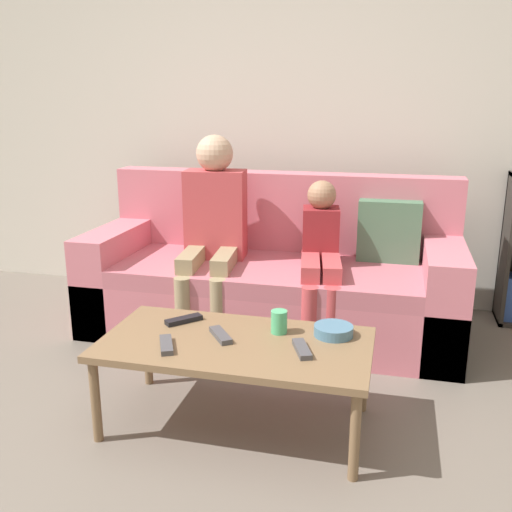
% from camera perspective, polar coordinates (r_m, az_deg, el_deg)
% --- Properties ---
extents(wall_back, '(12.00, 0.06, 2.60)m').
position_cam_1_polar(wall_back, '(3.95, 2.22, 14.51)').
color(wall_back, beige).
rests_on(wall_back, ground_plane).
extents(couch, '(2.18, 0.85, 0.92)m').
position_cam_1_polar(couch, '(3.45, 1.76, -2.49)').
color(couch, '#D1707F').
rests_on(couch, ground_plane).
extents(coffee_table, '(1.13, 0.59, 0.39)m').
position_cam_1_polar(coffee_table, '(2.42, -2.05, -9.27)').
color(coffee_table, brown).
rests_on(coffee_table, ground_plane).
extents(person_adult, '(0.38, 0.63, 1.17)m').
position_cam_1_polar(person_adult, '(3.36, -4.31, 3.61)').
color(person_adult, '#9E8966').
rests_on(person_adult, ground_plane).
extents(person_child, '(0.29, 0.62, 0.92)m').
position_cam_1_polar(person_child, '(3.20, 6.48, 0.09)').
color(person_child, '#C6474C').
rests_on(person_child, ground_plane).
extents(cup_near, '(0.07, 0.07, 0.10)m').
position_cam_1_polar(cup_near, '(2.47, 2.32, -6.59)').
color(cup_near, '#4CB77A').
rests_on(cup_near, coffee_table).
extents(tv_remote_0, '(0.12, 0.17, 0.02)m').
position_cam_1_polar(tv_remote_0, '(2.37, -8.96, -8.77)').
color(tv_remote_0, '#47474C').
rests_on(tv_remote_0, coffee_table).
extents(tv_remote_1, '(0.14, 0.17, 0.02)m').
position_cam_1_polar(tv_remote_1, '(2.44, -3.56, -7.91)').
color(tv_remote_1, '#47474C').
rests_on(tv_remote_1, coffee_table).
extents(tv_remote_2, '(0.15, 0.16, 0.02)m').
position_cam_1_polar(tv_remote_2, '(2.61, -7.24, -6.34)').
color(tv_remote_2, black).
rests_on(tv_remote_2, coffee_table).
extents(tv_remote_3, '(0.11, 0.18, 0.02)m').
position_cam_1_polar(tv_remote_3, '(2.31, 4.62, -9.26)').
color(tv_remote_3, '#47474C').
rests_on(tv_remote_3, coffee_table).
extents(snack_bowl, '(0.17, 0.17, 0.05)m').
position_cam_1_polar(snack_bowl, '(2.47, 7.76, -7.40)').
color(snack_bowl, teal).
rests_on(snack_bowl, coffee_table).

